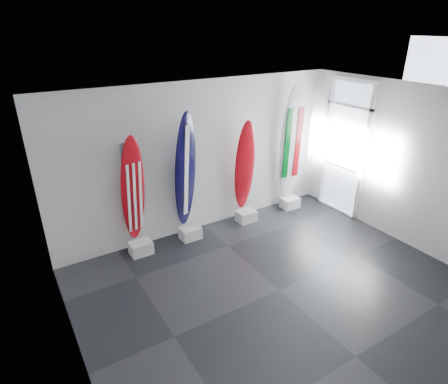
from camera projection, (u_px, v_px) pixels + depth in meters
floor at (279, 290)px, 6.00m from camera, size 6.00×6.00×0.00m
ceiling at (294, 102)px, 4.77m from camera, size 6.00×6.00×0.00m
wall_back at (202, 158)px, 7.32m from camera, size 6.00×0.00×6.00m
wall_left at (67, 274)px, 3.94m from camera, size 0.00×5.00×5.00m
wall_right at (412, 168)px, 6.83m from camera, size 0.00×5.00×5.00m
display_block_usa at (141, 248)px, 6.92m from camera, size 0.40×0.30×0.24m
surfboard_usa at (133, 190)px, 6.53m from camera, size 0.51×0.38×2.04m
display_block_navy at (190, 233)px, 7.41m from camera, size 0.40×0.30×0.24m
surfboard_navy at (185, 172)px, 6.96m from camera, size 0.58×0.42×2.31m
display_block_swiss at (246, 216)px, 8.06m from camera, size 0.40×0.30×0.24m
surfboard_swiss at (245, 167)px, 7.68m from camera, size 0.48×0.33×1.98m
display_block_italy at (290, 203)px, 8.65m from camera, size 0.40×0.30×0.24m
surfboard_italy at (291, 143)px, 8.15m from camera, size 0.60×0.26×2.58m
wall_outlet at (83, 244)px, 6.60m from camera, size 0.09×0.02×0.13m
glass_door at (344, 150)px, 8.04m from camera, size 0.12×1.16×2.85m
balcony at (377, 177)px, 9.06m from camera, size 2.80×2.20×1.20m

